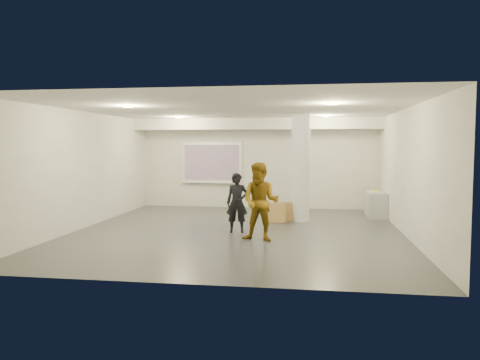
% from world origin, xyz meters
% --- Properties ---
extents(floor, '(8.00, 9.00, 0.01)m').
position_xyz_m(floor, '(0.00, 0.00, 0.00)').
color(floor, '#36393D').
rests_on(floor, ground).
extents(ceiling, '(8.00, 9.00, 0.01)m').
position_xyz_m(ceiling, '(0.00, 0.00, 3.00)').
color(ceiling, silver).
rests_on(ceiling, floor).
extents(wall_back, '(8.00, 0.01, 3.00)m').
position_xyz_m(wall_back, '(0.00, 4.50, 1.50)').
color(wall_back, beige).
rests_on(wall_back, floor).
extents(wall_front, '(8.00, 0.01, 3.00)m').
position_xyz_m(wall_front, '(0.00, -4.50, 1.50)').
color(wall_front, beige).
rests_on(wall_front, floor).
extents(wall_left, '(0.01, 9.00, 3.00)m').
position_xyz_m(wall_left, '(-4.00, 0.00, 1.50)').
color(wall_left, beige).
rests_on(wall_left, floor).
extents(wall_right, '(0.01, 9.00, 3.00)m').
position_xyz_m(wall_right, '(4.00, 0.00, 1.50)').
color(wall_right, beige).
rests_on(wall_right, floor).
extents(soffit_band, '(8.00, 1.10, 0.36)m').
position_xyz_m(soffit_band, '(0.00, 3.95, 2.82)').
color(soffit_band, silver).
rests_on(soffit_band, ceiling).
extents(downlight_nw, '(0.22, 0.22, 0.02)m').
position_xyz_m(downlight_nw, '(-2.20, 2.50, 2.98)').
color(downlight_nw, '#F7CC86').
rests_on(downlight_nw, ceiling).
extents(downlight_ne, '(0.22, 0.22, 0.02)m').
position_xyz_m(downlight_ne, '(2.20, 2.50, 2.98)').
color(downlight_ne, '#F7CC86').
rests_on(downlight_ne, ceiling).
extents(downlight_sw, '(0.22, 0.22, 0.02)m').
position_xyz_m(downlight_sw, '(-2.20, -1.50, 2.98)').
color(downlight_sw, '#F7CC86').
rests_on(downlight_sw, ceiling).
extents(downlight_se, '(0.22, 0.22, 0.02)m').
position_xyz_m(downlight_se, '(2.20, -1.50, 2.98)').
color(downlight_se, '#F7CC86').
rests_on(downlight_se, ceiling).
extents(column, '(0.52, 0.52, 3.00)m').
position_xyz_m(column, '(1.50, 1.80, 1.50)').
color(column, silver).
rests_on(column, floor).
extents(projection_screen, '(2.10, 0.13, 1.42)m').
position_xyz_m(projection_screen, '(-1.60, 4.45, 1.53)').
color(projection_screen, white).
rests_on(projection_screen, wall_back).
extents(credenza, '(0.53, 1.27, 0.74)m').
position_xyz_m(credenza, '(3.72, 3.03, 0.37)').
color(credenza, '#A2A4A7').
rests_on(credenza, floor).
extents(papers_stack, '(0.30, 0.36, 0.02)m').
position_xyz_m(papers_stack, '(3.70, 3.17, 0.75)').
color(papers_stack, white).
rests_on(papers_stack, credenza).
extents(postit_pad, '(0.23, 0.31, 0.03)m').
position_xyz_m(postit_pad, '(3.73, 3.26, 0.75)').
color(postit_pad, '#FBFD0D').
rests_on(postit_pad, credenza).
extents(cardboard_back, '(0.50, 0.10, 0.55)m').
position_xyz_m(cardboard_back, '(1.22, 1.63, 0.27)').
color(cardboard_back, olive).
rests_on(cardboard_back, floor).
extents(cardboard_front, '(0.52, 0.22, 0.56)m').
position_xyz_m(cardboard_front, '(0.87, 1.42, 0.28)').
color(cardboard_front, olive).
rests_on(cardboard_front, floor).
extents(woman, '(0.58, 0.43, 1.46)m').
position_xyz_m(woman, '(0.01, -0.14, 0.73)').
color(woman, black).
rests_on(woman, floor).
extents(man, '(0.95, 0.79, 1.75)m').
position_xyz_m(man, '(0.69, -1.09, 0.88)').
color(man, '#815C10').
rests_on(man, floor).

